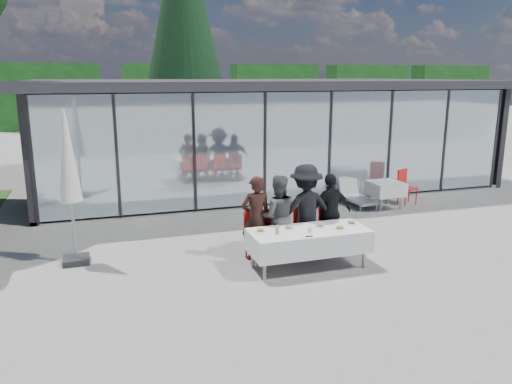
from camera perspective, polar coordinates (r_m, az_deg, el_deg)
ground at (r=9.99m, az=2.83°, el=-7.87°), size 90.00×90.00×0.00m
pavilion at (r=17.76m, az=-0.34°, el=8.53°), size 14.80×8.80×3.44m
treeline at (r=36.77m, az=-16.05°, el=10.53°), size 62.50×2.00×4.40m
dining_table at (r=9.54m, az=6.04°, el=-5.54°), size 2.26×0.96×0.75m
diner_a at (r=9.85m, az=-0.00°, el=-2.99°), size 0.66×0.66×1.69m
diner_chair_a at (r=9.93m, az=0.01°, el=-4.70°), size 0.44×0.44×0.97m
diner_b at (r=9.99m, az=2.49°, el=-2.79°), size 0.99×0.99×1.68m
diner_chair_b at (r=10.07m, az=2.49°, el=-4.45°), size 0.44×0.44×0.97m
diner_c at (r=10.19m, az=5.69°, el=-2.00°), size 1.24×1.24×1.86m
diner_chair_c at (r=10.29m, az=5.65°, el=-4.12°), size 0.44×0.44×0.97m
diner_d at (r=10.45m, az=8.50°, el=-2.34°), size 1.06×1.06×1.64m
diner_chair_d at (r=10.52m, az=8.46°, el=-3.82°), size 0.44×0.44×0.97m
plate_a at (r=9.30m, az=0.54°, el=-4.41°), size 0.24×0.24×0.07m
plate_b at (r=9.50m, az=3.80°, el=-4.06°), size 0.24×0.24×0.07m
plate_c at (r=9.69m, az=7.30°, el=-3.78°), size 0.24×0.24×0.07m
plate_d at (r=9.96m, az=10.85°, el=-3.45°), size 0.24×0.24×0.07m
plate_extra at (r=9.59m, az=9.55°, el=-4.06°), size 0.24×0.24×0.07m
juice_bottle at (r=9.15m, az=2.41°, el=-4.45°), size 0.06×0.06×0.14m
drinking_glasses at (r=9.29m, az=6.17°, el=-4.36°), size 0.07×0.07×0.10m
folded_eyeglasses at (r=9.08m, az=6.08°, el=-5.05°), size 0.14×0.03×0.01m
spare_table_right at (r=14.17m, az=14.58°, el=0.39°), size 0.86×0.86×0.74m
spare_chair_a at (r=14.87m, az=16.67°, el=0.79°), size 0.58×0.58×0.97m
spare_chair_b at (r=15.91m, az=14.82°, el=1.70°), size 0.46×0.46×0.97m
market_umbrella at (r=10.00m, az=-20.68°, el=2.87°), size 0.50×0.50×3.00m
lounger at (r=14.49m, az=11.30°, el=-0.36°), size 0.71×1.38×0.72m
conifer_tree at (r=22.18m, az=-8.29°, el=19.27°), size 4.00×4.00×10.50m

